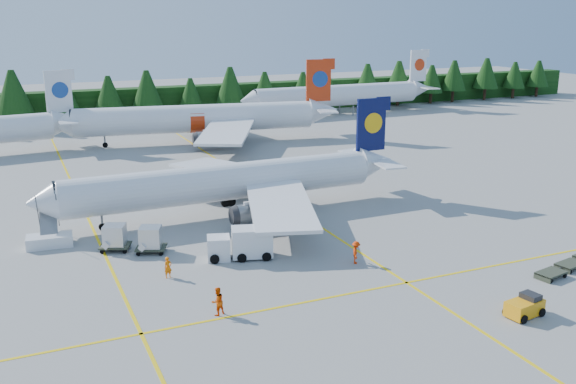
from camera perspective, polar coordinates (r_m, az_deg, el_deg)
name	(u,v)px	position (r m, az deg, el deg)	size (l,w,h in m)	color
ground	(301,267)	(51.75, 1.18, -6.71)	(320.00, 320.00, 0.00)	gray
taxi_stripe_a	(88,219)	(66.64, -17.33, -2.30)	(0.25, 120.00, 0.01)	yellow
taxi_stripe_b	(274,197)	(71.37, -1.23, -0.42)	(0.25, 120.00, 0.01)	yellow
taxi_stripe_cross	(336,296)	(46.83, 4.32, -9.22)	(80.00, 0.25, 0.01)	yellow
treeline_hedge	(121,104)	(128.11, -14.63, 7.54)	(220.00, 4.00, 6.00)	black
airliner_navy	(217,184)	(64.39, -6.33, 0.73)	(37.39, 30.77, 10.87)	silver
airliner_red	(191,119)	(102.04, -8.58, 6.42)	(43.40, 35.45, 12.68)	silver
airliner_far_right	(332,95)	(131.34, 3.97, 8.57)	(42.69, 5.22, 12.41)	silver
airstairs	(49,237)	(60.08, -20.44, -3.76)	(4.01, 5.45, 3.47)	silver
service_truck	(240,244)	(53.35, -4.27, -4.59)	(5.68, 3.34, 2.59)	white
baggage_tug	(525,306)	(46.44, 20.33, -9.51)	(2.79, 1.79, 1.39)	orange
dolly_train	(570,264)	(56.00, 23.79, -5.86)	(8.10, 3.37, 0.13)	#323828
uld_pair	(133,237)	(56.24, -13.64, -3.92)	(5.73, 4.45, 1.91)	#323828
crew_a	(168,267)	(50.34, -10.62, -6.61)	(0.61, 0.40, 1.68)	#FF6C05
crew_b	(217,301)	(43.88, -6.29, -9.63)	(0.96, 0.75, 1.97)	#EE4D05
crew_c	(356,252)	(52.50, 6.07, -5.37)	(0.78, 0.53, 1.88)	red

